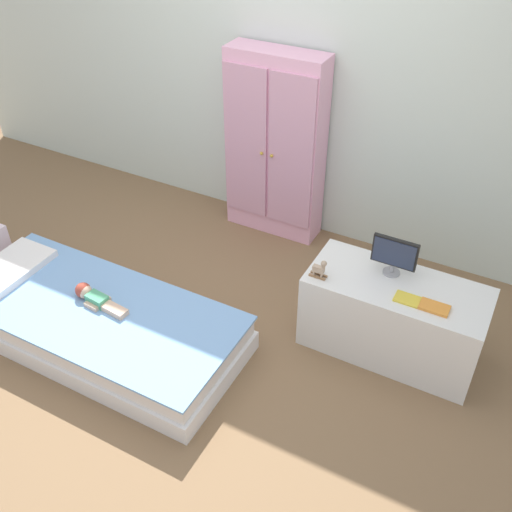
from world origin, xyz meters
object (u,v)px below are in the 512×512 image
(doll, at_px, (92,296))
(rocking_horse_toy, at_px, (320,269))
(tv_stand, at_px, (393,317))
(book_yellow, at_px, (407,299))
(book_orange, at_px, (434,307))
(bed, at_px, (98,323))
(wardrobe, at_px, (275,147))
(tv_monitor, at_px, (394,254))

(doll, height_order, rocking_horse_toy, rocking_horse_toy)
(tv_stand, distance_m, book_yellow, 0.29)
(book_orange, bearing_deg, bed, -160.06)
(doll, distance_m, tv_stand, 1.81)
(wardrobe, bearing_deg, bed, -103.77)
(doll, relative_size, wardrobe, 0.28)
(tv_stand, height_order, book_yellow, book_yellow)
(tv_monitor, bearing_deg, rocking_horse_toy, -147.10)
(tv_stand, xyz_separation_m, rocking_horse_toy, (-0.42, -0.15, 0.31))
(wardrobe, xyz_separation_m, book_orange, (1.44, -0.95, -0.18))
(wardrobe, distance_m, book_yellow, 1.61)
(doll, relative_size, book_yellow, 2.85)
(tv_stand, relative_size, tv_monitor, 3.94)
(wardrobe, relative_size, book_orange, 8.79)
(bed, bearing_deg, rocking_horse_toy, 27.62)
(doll, bearing_deg, tv_monitor, 26.90)
(rocking_horse_toy, distance_m, book_orange, 0.65)
(rocking_horse_toy, bearing_deg, tv_stand, 19.41)
(tv_stand, relative_size, book_orange, 6.48)
(wardrobe, distance_m, book_orange, 1.73)
(tv_monitor, bearing_deg, tv_stand, -47.60)
(bed, xyz_separation_m, book_yellow, (1.69, 0.67, 0.38))
(wardrobe, xyz_separation_m, book_yellow, (1.29, -0.95, -0.19))
(bed, distance_m, book_orange, 1.99)
(book_orange, bearing_deg, book_yellow, 180.00)
(doll, height_order, wardrobe, wardrobe)
(wardrobe, xyz_separation_m, tv_stand, (1.21, -0.85, -0.44))
(doll, bearing_deg, book_orange, 18.27)
(tv_monitor, distance_m, rocking_horse_toy, 0.43)
(doll, height_order, tv_monitor, tv_monitor)
(tv_stand, distance_m, tv_monitor, 0.41)
(bed, bearing_deg, wardrobe, 76.23)
(tv_stand, bearing_deg, wardrobe, 145.09)
(doll, relative_size, rocking_horse_toy, 3.21)
(tv_stand, relative_size, rocking_horse_toy, 8.40)
(book_orange, bearing_deg, tv_stand, 155.42)
(doll, xyz_separation_m, book_orange, (1.88, 0.62, 0.22))
(wardrobe, height_order, tv_stand, wardrobe)
(wardrobe, bearing_deg, tv_stand, -34.91)
(doll, height_order, tv_stand, tv_stand)
(bed, xyz_separation_m, tv_monitor, (1.54, 0.85, 0.52))
(bed, relative_size, book_orange, 11.49)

